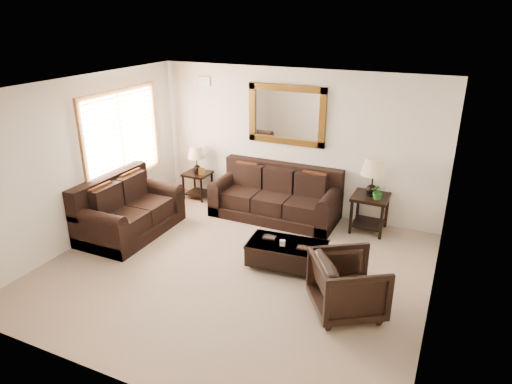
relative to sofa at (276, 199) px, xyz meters
The scene contains 11 objects.
room 2.28m from the sofa, 85.14° to the right, with size 5.51×5.01×2.71m.
window 3.02m from the sofa, 155.70° to the right, with size 0.07×1.96×1.66m.
mirror 1.56m from the sofa, 90.00° to the left, with size 1.50×0.06×1.10m.
air_vent 2.68m from the sofa, 165.73° to the left, with size 0.25×0.02×0.18m, color #999999.
sofa is the anchor object (origin of this frame).
loveseat 2.70m from the sofa, 140.68° to the right, with size 1.06×1.79×1.01m.
end_table_left 1.87m from the sofa, behind, with size 0.50×0.50×1.10m.
end_table_right 1.80m from the sofa, ahead, with size 0.61×0.61×1.34m.
coffee_table 1.87m from the sofa, 62.55° to the right, with size 1.23×0.74×0.50m.
armchair 3.07m from the sofa, 50.34° to the right, with size 0.84×0.79×0.87m, color black.
potted_plant 1.90m from the sofa, ahead, with size 0.25×0.27×0.21m, color #1E531C.
Camera 1 is at (2.79, -5.29, 3.64)m, focal length 32.00 mm.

